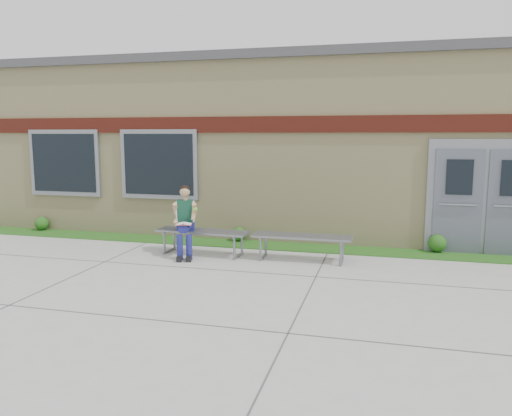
# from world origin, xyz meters

# --- Properties ---
(ground) EXTENTS (80.00, 80.00, 0.00)m
(ground) POSITION_xyz_m (0.00, 0.00, 0.00)
(ground) COLOR #9E9E99
(ground) RESTS_ON ground
(grass_strip) EXTENTS (16.00, 0.80, 0.02)m
(grass_strip) POSITION_xyz_m (0.00, 2.60, 0.01)
(grass_strip) COLOR #235216
(grass_strip) RESTS_ON ground
(school_building) EXTENTS (16.20, 6.22, 4.20)m
(school_building) POSITION_xyz_m (-0.00, 5.99, 2.10)
(school_building) COLOR beige
(school_building) RESTS_ON ground
(bench_left) EXTENTS (1.92, 0.65, 0.49)m
(bench_left) POSITION_xyz_m (-1.41, 1.54, 0.38)
(bench_left) COLOR slate
(bench_left) RESTS_ON ground
(bench_right) EXTENTS (1.89, 0.53, 0.49)m
(bench_right) POSITION_xyz_m (0.59, 1.54, 0.38)
(bench_right) COLOR slate
(bench_right) RESTS_ON ground
(girl) EXTENTS (0.58, 0.86, 1.40)m
(girl) POSITION_xyz_m (-1.71, 1.34, 0.74)
(girl) COLOR navy
(girl) RESTS_ON ground
(shrub_west) EXTENTS (0.34, 0.34, 0.34)m
(shrub_west) POSITION_xyz_m (-6.18, 2.85, 0.19)
(shrub_west) COLOR #235216
(shrub_west) RESTS_ON grass_strip
(shrub_mid) EXTENTS (0.31, 0.31, 0.31)m
(shrub_mid) POSITION_xyz_m (-1.05, 2.85, 0.18)
(shrub_mid) COLOR #235216
(shrub_mid) RESTS_ON grass_strip
(shrub_east) EXTENTS (0.36, 0.36, 0.36)m
(shrub_east) POSITION_xyz_m (3.15, 2.85, 0.20)
(shrub_east) COLOR #235216
(shrub_east) RESTS_ON grass_strip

